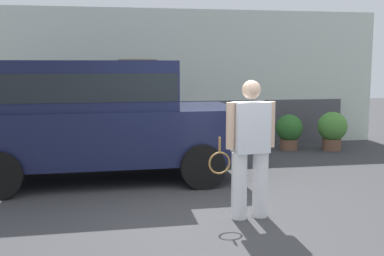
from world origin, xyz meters
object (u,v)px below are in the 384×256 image
at_px(parked_suv, 96,114).
at_px(potted_plant_by_porch, 289,130).
at_px(potted_plant_secondary, 332,129).
at_px(tennis_player_man, 250,148).

height_order(parked_suv, potted_plant_by_porch, parked_suv).
bearing_deg(potted_plant_secondary, tennis_player_man, -127.27).
distance_m(parked_suv, potted_plant_by_porch, 4.93).
relative_size(parked_suv, potted_plant_by_porch, 5.60).
height_order(tennis_player_man, potted_plant_by_porch, tennis_player_man).
bearing_deg(parked_suv, potted_plant_by_porch, 25.15).
distance_m(potted_plant_by_porch, potted_plant_secondary, 1.00).
height_order(tennis_player_man, potted_plant_secondary, tennis_player_man).
bearing_deg(parked_suv, tennis_player_man, -52.30).
distance_m(tennis_player_man, potted_plant_by_porch, 5.23).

